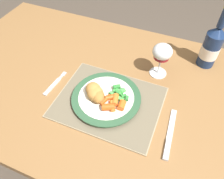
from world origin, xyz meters
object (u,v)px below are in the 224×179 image
Objects in this scene: wine_glass at (162,53)px; bottle at (212,46)px; dinner_plate at (106,98)px; fork at (54,85)px; dining_table at (123,103)px; table_knife at (169,138)px.

wine_glass is 0.22m from bottle.
dinner_plate reaches higher than fork.
fork reaches higher than dining_table.
wine_glass is at bearing 31.62° from fork.
bottle is (0.30, 0.35, 0.07)m from dinner_plate.
bottle reaches higher than wine_glass.
table_knife is (0.46, -0.05, 0.00)m from fork.
wine_glass is at bearing -141.42° from bottle.
dinner_plate is 1.83× the size of fork.
fork is at bearing -178.25° from dinner_plate.
dining_table is at bearing 17.94° from fork.
dining_table is 11.43× the size of fork.
dinner_plate is at bearing -131.33° from bottle.
dinner_plate is 0.27m from wine_glass.
fork is at bearing -146.02° from bottle.
dining_table is at bearing -125.95° from wine_glass.
wine_glass is (0.36, 0.22, 0.10)m from fork.
dining_table is 6.26× the size of dinner_plate.
dinner_plate reaches higher than table_knife.
wine_glass is at bearing 54.05° from dining_table.
dinner_plate is 0.95× the size of bottle.
dinner_plate reaches higher than dining_table.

